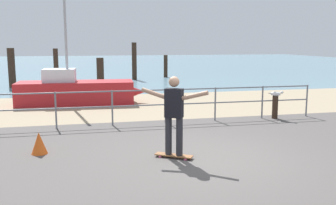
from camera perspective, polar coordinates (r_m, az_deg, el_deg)
name	(u,v)px	position (r m, az deg, el deg)	size (l,w,h in m)	color
ground_plane	(219,176)	(7.13, 7.71, -10.86)	(24.00, 10.00, 0.04)	#514C49
beach_strip	(147,105)	(14.67, -3.23, -0.40)	(24.00, 6.00, 0.04)	tan
sea_surface	(104,64)	(42.41, -9.56, 5.74)	(72.00, 50.00, 0.04)	slate
railing_fence	(112,102)	(11.04, -8.40, 0.01)	(12.62, 0.05, 1.05)	slate
sailboat	(80,91)	(15.17, -13.08, 1.68)	(5.01, 1.67, 5.11)	#B21E23
skateboard	(174,155)	(8.03, 0.89, -7.97)	(0.78, 0.60, 0.08)	brown
skateboarder	(174,111)	(7.80, 0.91, -1.29)	(1.26, 0.86, 1.65)	#26262B
bollard_short	(275,108)	(12.45, 15.80, -0.74)	(0.18, 0.18, 0.74)	#332319
seagull	(276,94)	(12.38, 15.97, 1.28)	(0.40, 0.35, 0.18)	white
groyne_post_0	(12,68)	(21.69, -22.47, 4.81)	(0.37, 0.37, 2.10)	#332319
groyne_post_1	(56,68)	(20.84, -16.47, 4.95)	(0.25, 0.25, 2.08)	#332319
groyne_post_2	(100,72)	(21.18, -10.15, 4.54)	(0.39, 0.39, 1.56)	#332319
groyne_post_3	(134,61)	(24.42, -5.10, 6.20)	(0.31, 0.31, 2.38)	#332319
groyne_post_4	(166,66)	(25.94, -0.36, 5.46)	(0.26, 0.26, 1.53)	#332319
traffic_cone	(39,143)	(8.71, -18.82, -5.86)	(0.36, 0.36, 0.50)	#E55919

